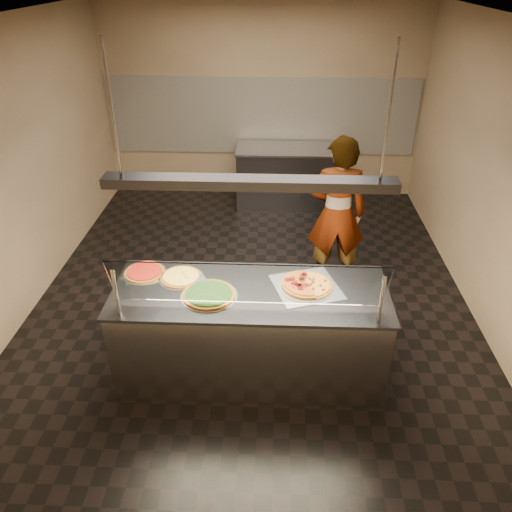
{
  "coord_description": "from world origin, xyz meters",
  "views": [
    {
      "loc": [
        0.26,
        -4.97,
        3.44
      ],
      "look_at": [
        0.08,
        -0.9,
        1.02
      ],
      "focal_mm": 35.0,
      "sensor_mm": 36.0,
      "label": 1
    }
  ],
  "objects_px": {
    "half_pizza_pepperoni": "(295,283)",
    "worker": "(337,214)",
    "pizza_cheese": "(181,277)",
    "heat_lamp_housing": "(249,183)",
    "pizza_tomato": "(145,272)",
    "prep_table": "(285,176)",
    "pizza_spinach": "(209,294)",
    "pizza_spatula": "(190,276)",
    "serving_counter": "(251,332)",
    "perforated_tray": "(307,286)",
    "sneeze_guard": "(248,285)",
    "half_pizza_sausage": "(319,285)"
  },
  "relations": [
    {
      "from": "serving_counter",
      "to": "sneeze_guard",
      "type": "height_order",
      "value": "sneeze_guard"
    },
    {
      "from": "pizza_spinach",
      "to": "worker",
      "type": "relative_size",
      "value": 0.27
    },
    {
      "from": "serving_counter",
      "to": "half_pizza_pepperoni",
      "type": "height_order",
      "value": "half_pizza_pepperoni"
    },
    {
      "from": "pizza_cheese",
      "to": "pizza_spatula",
      "type": "relative_size",
      "value": 1.57
    },
    {
      "from": "worker",
      "to": "pizza_spinach",
      "type": "bearing_deg",
      "value": 52.59
    },
    {
      "from": "prep_table",
      "to": "heat_lamp_housing",
      "type": "distance_m",
      "value": 4.19
    },
    {
      "from": "serving_counter",
      "to": "heat_lamp_housing",
      "type": "distance_m",
      "value": 1.48
    },
    {
      "from": "half_pizza_pepperoni",
      "to": "pizza_spatula",
      "type": "bearing_deg",
      "value": 174.72
    },
    {
      "from": "pizza_cheese",
      "to": "pizza_tomato",
      "type": "distance_m",
      "value": 0.36
    },
    {
      "from": "half_pizza_pepperoni",
      "to": "pizza_spinach",
      "type": "xyz_separation_m",
      "value": [
        -0.74,
        -0.18,
        -0.02
      ]
    },
    {
      "from": "perforated_tray",
      "to": "worker",
      "type": "height_order",
      "value": "worker"
    },
    {
      "from": "perforated_tray",
      "to": "pizza_spinach",
      "type": "height_order",
      "value": "pizza_spinach"
    },
    {
      "from": "prep_table",
      "to": "heat_lamp_housing",
      "type": "height_order",
      "value": "heat_lamp_housing"
    },
    {
      "from": "pizza_cheese",
      "to": "pizza_spatula",
      "type": "bearing_deg",
      "value": -3.07
    },
    {
      "from": "pizza_spinach",
      "to": "heat_lamp_housing",
      "type": "xyz_separation_m",
      "value": [
        0.35,
        0.09,
        1.0
      ]
    },
    {
      "from": "half_pizza_sausage",
      "to": "worker",
      "type": "bearing_deg",
      "value": 78.67
    },
    {
      "from": "serving_counter",
      "to": "half_pizza_sausage",
      "type": "xyz_separation_m",
      "value": [
        0.61,
        0.09,
        0.49
      ]
    },
    {
      "from": "perforated_tray",
      "to": "heat_lamp_housing",
      "type": "bearing_deg",
      "value": -170.34
    },
    {
      "from": "pizza_cheese",
      "to": "heat_lamp_housing",
      "type": "bearing_deg",
      "value": -15.43
    },
    {
      "from": "perforated_tray",
      "to": "heat_lamp_housing",
      "type": "relative_size",
      "value": 0.3
    },
    {
      "from": "pizza_tomato",
      "to": "heat_lamp_housing",
      "type": "xyz_separation_m",
      "value": [
        1.0,
        -0.25,
        1.01
      ]
    },
    {
      "from": "pizza_spinach",
      "to": "prep_table",
      "type": "bearing_deg",
      "value": 80.04
    },
    {
      "from": "pizza_cheese",
      "to": "prep_table",
      "type": "bearing_deg",
      "value": 75.09
    },
    {
      "from": "pizza_tomato",
      "to": "pizza_spatula",
      "type": "xyz_separation_m",
      "value": [
        0.44,
        -0.07,
        0.01
      ]
    },
    {
      "from": "perforated_tray",
      "to": "pizza_cheese",
      "type": "xyz_separation_m",
      "value": [
        -1.14,
        0.09,
        0.01
      ]
    },
    {
      "from": "serving_counter",
      "to": "perforated_tray",
      "type": "height_order",
      "value": "perforated_tray"
    },
    {
      "from": "sneeze_guard",
      "to": "worker",
      "type": "relative_size",
      "value": 1.19
    },
    {
      "from": "perforated_tray",
      "to": "heat_lamp_housing",
      "type": "distance_m",
      "value": 1.13
    },
    {
      "from": "pizza_cheese",
      "to": "pizza_spatula",
      "type": "height_order",
      "value": "pizza_spatula"
    },
    {
      "from": "serving_counter",
      "to": "pizza_spatula",
      "type": "xyz_separation_m",
      "value": [
        -0.56,
        0.17,
        0.49
      ]
    },
    {
      "from": "sneeze_guard",
      "to": "pizza_spatula",
      "type": "xyz_separation_m",
      "value": [
        -0.56,
        0.52,
        -0.27
      ]
    },
    {
      "from": "sneeze_guard",
      "to": "heat_lamp_housing",
      "type": "height_order",
      "value": "heat_lamp_housing"
    },
    {
      "from": "half_pizza_pepperoni",
      "to": "worker",
      "type": "xyz_separation_m",
      "value": [
        0.52,
        1.51,
        -0.04
      ]
    },
    {
      "from": "half_pizza_sausage",
      "to": "prep_table",
      "type": "xyz_separation_m",
      "value": [
        -0.26,
        3.82,
        -0.49
      ]
    },
    {
      "from": "serving_counter",
      "to": "sneeze_guard",
      "type": "relative_size",
      "value": 1.11
    },
    {
      "from": "pizza_spinach",
      "to": "pizza_tomato",
      "type": "xyz_separation_m",
      "value": [
        -0.64,
        0.34,
        -0.0
      ]
    },
    {
      "from": "heat_lamp_housing",
      "to": "serving_counter",
      "type": "bearing_deg",
      "value": -88.21
    },
    {
      "from": "pizza_cheese",
      "to": "prep_table",
      "type": "distance_m",
      "value": 3.89
    },
    {
      "from": "prep_table",
      "to": "worker",
      "type": "relative_size",
      "value": 0.84
    },
    {
      "from": "half_pizza_pepperoni",
      "to": "heat_lamp_housing",
      "type": "height_order",
      "value": "heat_lamp_housing"
    },
    {
      "from": "pizza_tomato",
      "to": "prep_table",
      "type": "bearing_deg",
      "value": 69.82
    },
    {
      "from": "serving_counter",
      "to": "prep_table",
      "type": "relative_size",
      "value": 1.57
    },
    {
      "from": "serving_counter",
      "to": "half_pizza_pepperoni",
      "type": "xyz_separation_m",
      "value": [
        0.39,
        0.09,
        0.5
      ]
    },
    {
      "from": "pizza_spatula",
      "to": "pizza_spinach",
      "type": "bearing_deg",
      "value": -52.5
    },
    {
      "from": "pizza_spinach",
      "to": "pizza_cheese",
      "type": "xyz_separation_m",
      "value": [
        -0.29,
        0.27,
        -0.0
      ]
    },
    {
      "from": "half_pizza_pepperoni",
      "to": "heat_lamp_housing",
      "type": "distance_m",
      "value": 1.06
    },
    {
      "from": "half_pizza_pepperoni",
      "to": "pizza_spatula",
      "type": "xyz_separation_m",
      "value": [
        -0.95,
        0.09,
        -0.01
      ]
    },
    {
      "from": "half_pizza_sausage",
      "to": "prep_table",
      "type": "relative_size",
      "value": 0.32
    },
    {
      "from": "half_pizza_sausage",
      "to": "pizza_tomato",
      "type": "xyz_separation_m",
      "value": [
        -1.6,
        0.16,
        -0.01
      ]
    },
    {
      "from": "half_pizza_pepperoni",
      "to": "pizza_spatula",
      "type": "height_order",
      "value": "half_pizza_pepperoni"
    }
  ]
}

